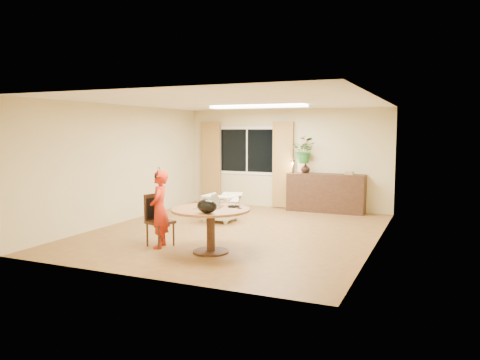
# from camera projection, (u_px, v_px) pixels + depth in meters

# --- Properties ---
(floor) EXTENTS (6.50, 6.50, 0.00)m
(floor) POSITION_uv_depth(u_px,v_px,m) (236.00, 232.00, 9.47)
(floor) COLOR brown
(floor) RESTS_ON ground
(ceiling) EXTENTS (6.50, 6.50, 0.00)m
(ceiling) POSITION_uv_depth(u_px,v_px,m) (236.00, 102.00, 9.20)
(ceiling) COLOR white
(ceiling) RESTS_ON wall_back
(wall_back) EXTENTS (5.50, 0.00, 5.50)m
(wall_back) POSITION_uv_depth(u_px,v_px,m) (286.00, 159.00, 12.30)
(wall_back) COLOR beige
(wall_back) RESTS_ON floor
(wall_left) EXTENTS (0.00, 6.50, 6.50)m
(wall_left) POSITION_uv_depth(u_px,v_px,m) (123.00, 164.00, 10.42)
(wall_left) COLOR beige
(wall_left) RESTS_ON floor
(wall_right) EXTENTS (0.00, 6.50, 6.50)m
(wall_right) POSITION_uv_depth(u_px,v_px,m) (378.00, 172.00, 8.24)
(wall_right) COLOR beige
(wall_right) RESTS_ON floor
(window) EXTENTS (1.70, 0.03, 1.30)m
(window) POSITION_uv_depth(u_px,v_px,m) (247.00, 151.00, 12.70)
(window) COLOR white
(window) RESTS_ON wall_back
(curtain_left) EXTENTS (0.55, 0.08, 2.25)m
(curtain_left) POSITION_uv_depth(u_px,v_px,m) (211.00, 163.00, 13.08)
(curtain_left) COLOR brown
(curtain_left) RESTS_ON wall_back
(curtain_right) EXTENTS (0.55, 0.08, 2.25)m
(curtain_right) POSITION_uv_depth(u_px,v_px,m) (283.00, 165.00, 12.25)
(curtain_right) COLOR brown
(curtain_right) RESTS_ON wall_back
(ceiling_panel) EXTENTS (2.20, 0.35, 0.05)m
(ceiling_panel) POSITION_uv_depth(u_px,v_px,m) (258.00, 107.00, 10.30)
(ceiling_panel) COLOR white
(ceiling_panel) RESTS_ON ceiling
(dining_table) EXTENTS (1.31, 1.31, 0.75)m
(dining_table) POSITION_uv_depth(u_px,v_px,m) (211.00, 218.00, 7.78)
(dining_table) COLOR brown
(dining_table) RESTS_ON floor
(dining_chair) EXTENTS (0.55, 0.52, 0.92)m
(dining_chair) POSITION_uv_depth(u_px,v_px,m) (160.00, 221.00, 8.22)
(dining_chair) COLOR black
(dining_chair) RESTS_ON floor
(child) EXTENTS (0.57, 0.47, 1.35)m
(child) POSITION_uv_depth(u_px,v_px,m) (160.00, 209.00, 8.12)
(child) COLOR red
(child) RESTS_ON floor
(laptop) EXTENTS (0.40, 0.27, 0.26)m
(laptop) POSITION_uv_depth(u_px,v_px,m) (206.00, 201.00, 7.75)
(laptop) COLOR #B7B7BC
(laptop) RESTS_ON dining_table
(tumbler) EXTENTS (0.09, 0.09, 0.12)m
(tumbler) POSITION_uv_depth(u_px,v_px,m) (222.00, 203.00, 8.01)
(tumbler) COLOR white
(tumbler) RESTS_ON dining_table
(wine_glass) EXTENTS (0.08, 0.08, 0.22)m
(wine_glass) POSITION_uv_depth(u_px,v_px,m) (240.00, 202.00, 7.75)
(wine_glass) COLOR white
(wine_glass) RESTS_ON dining_table
(pot_lid) EXTENTS (0.22, 0.22, 0.04)m
(pot_lid) POSITION_uv_depth(u_px,v_px,m) (234.00, 206.00, 7.91)
(pot_lid) COLOR white
(pot_lid) RESTS_ON dining_table
(handbag) EXTENTS (0.35, 0.21, 0.22)m
(handbag) POSITION_uv_depth(u_px,v_px,m) (207.00, 206.00, 7.30)
(handbag) COLOR black
(handbag) RESTS_ON dining_table
(armchair) EXTENTS (0.68, 0.70, 0.63)m
(armchair) POSITION_uv_depth(u_px,v_px,m) (221.00, 208.00, 10.52)
(armchair) COLOR beige
(armchair) RESTS_ON floor
(throw) EXTENTS (0.54, 0.62, 0.03)m
(throw) POSITION_uv_depth(u_px,v_px,m) (231.00, 194.00, 10.37)
(throw) COLOR beige
(throw) RESTS_ON armchair
(sideboard) EXTENTS (1.93, 0.47, 0.96)m
(sideboard) POSITION_uv_depth(u_px,v_px,m) (326.00, 193.00, 11.71)
(sideboard) COLOR black
(sideboard) RESTS_ON floor
(vase) EXTENTS (0.27, 0.27, 0.25)m
(vase) POSITION_uv_depth(u_px,v_px,m) (305.00, 168.00, 11.86)
(vase) COLOR black
(vase) RESTS_ON sideboard
(bouquet) EXTENTS (0.60, 0.52, 0.66)m
(bouquet) POSITION_uv_depth(u_px,v_px,m) (304.00, 150.00, 11.83)
(bouquet) COLOR #366E29
(bouquet) RESTS_ON vase
(book_stack) EXTENTS (0.23, 0.18, 0.09)m
(book_stack) POSITION_uv_depth(u_px,v_px,m) (349.00, 173.00, 11.43)
(book_stack) COLOR olive
(book_stack) RESTS_ON sideboard
(desk_lamp) EXTENTS (0.16, 0.16, 0.34)m
(desk_lamp) POSITION_uv_depth(u_px,v_px,m) (292.00, 166.00, 11.94)
(desk_lamp) COLOR black
(desk_lamp) RESTS_ON sideboard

